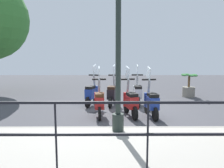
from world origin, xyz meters
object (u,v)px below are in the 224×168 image
at_px(scooter_near_0, 151,102).
at_px(scooter_far_2, 92,93).
at_px(scooter_near_1, 130,101).
at_px(scooter_near_2, 99,101).
at_px(scooter_far_0, 138,93).
at_px(scooter_far_1, 113,93).
at_px(potted_palm, 189,87).
at_px(lamp_post_near, 118,45).

distance_m(scooter_near_0, scooter_far_2, 2.52).
relative_size(scooter_near_1, scooter_near_2, 1.00).
relative_size(scooter_far_0, scooter_far_1, 1.00).
bearing_deg(scooter_far_0, scooter_far_2, 94.26).
bearing_deg(potted_palm, scooter_near_0, 145.32).
bearing_deg(scooter_near_1, scooter_far_1, 7.09).
bearing_deg(scooter_far_2, potted_palm, -51.40).
distance_m(scooter_near_2, scooter_far_0, 2.10).
relative_size(scooter_near_0, scooter_near_1, 1.00).
bearing_deg(scooter_near_0, scooter_far_2, 43.26).
relative_size(scooter_near_0, scooter_far_2, 1.00).
relative_size(scooter_near_0, scooter_far_1, 1.00).
height_order(lamp_post_near, scooter_near_0, lamp_post_near).
height_order(potted_palm, scooter_near_0, scooter_near_0).
bearing_deg(scooter_far_0, lamp_post_near, 167.60).
relative_size(scooter_near_1, scooter_far_2, 1.00).
bearing_deg(scooter_far_1, scooter_near_2, 176.31).
distance_m(potted_palm, scooter_near_1, 4.41).
distance_m(lamp_post_near, scooter_near_1, 2.40).
relative_size(lamp_post_near, scooter_near_0, 2.84).
distance_m(lamp_post_near, scooter_far_0, 3.77).
bearing_deg(lamp_post_near, scooter_near_1, -14.21).
distance_m(scooter_far_0, scooter_far_1, 0.96).
bearing_deg(scooter_far_2, scooter_near_0, -113.57).
xyz_separation_m(scooter_near_1, scooter_far_1, (1.46, 0.54, 0.00)).
height_order(lamp_post_near, scooter_near_1, lamp_post_near).
relative_size(potted_palm, scooter_far_1, 0.69).
xyz_separation_m(scooter_near_0, scooter_far_2, (1.61, 1.94, 0.00)).
bearing_deg(potted_palm, lamp_post_near, 145.84).
bearing_deg(scooter_near_1, scooter_far_0, -27.84).
distance_m(lamp_post_near, scooter_near_2, 2.40).
xyz_separation_m(scooter_near_1, scooter_far_0, (1.57, -0.41, 0.00)).
bearing_deg(scooter_far_2, lamp_post_near, -148.64).
height_order(scooter_near_1, scooter_far_2, same).
xyz_separation_m(scooter_near_0, scooter_far_1, (1.57, 1.16, 0.00)).
relative_size(lamp_post_near, scooter_near_1, 2.84).
xyz_separation_m(scooter_near_1, scooter_far_2, (1.51, 1.32, 0.00)).
relative_size(potted_palm, scooter_far_0, 0.69).
xyz_separation_m(scooter_near_0, scooter_far_0, (1.68, 0.21, 0.00)).
xyz_separation_m(scooter_far_0, scooter_far_1, (-0.11, 0.95, 0.00)).
bearing_deg(scooter_far_2, scooter_far_0, -71.64).
relative_size(potted_palm, scooter_far_2, 0.69).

